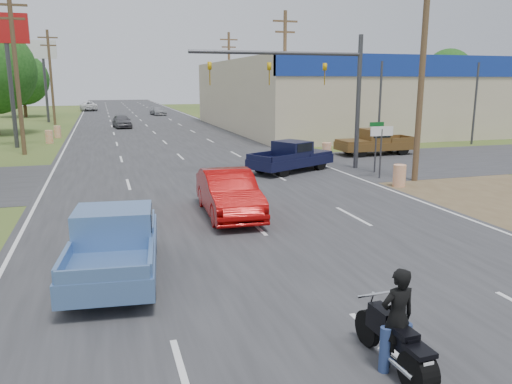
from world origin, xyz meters
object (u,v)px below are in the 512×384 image
object	(u,v)px
motorcycle	(397,345)
rider	(397,323)
distant_car_white	(88,106)
distant_car_grey	(122,121)
brown_pickup	(374,142)
navy_pickup	(292,156)
blue_pickup	(115,241)
red_convertible	(229,194)
distant_car_silver	(158,111)

from	to	relation	value
motorcycle	rider	xyz separation A→B (m)	(-0.00, 0.05, 0.36)
distant_car_white	distant_car_grey	bearing A→B (deg)	91.16
rider	brown_pickup	bearing A→B (deg)	-121.63
rider	brown_pickup	xyz separation A→B (m)	(12.37, 22.03, 0.01)
motorcycle	navy_pickup	distance (m)	18.59
motorcycle	distant_car_white	bearing A→B (deg)	92.11
blue_pickup	red_convertible	bearing A→B (deg)	55.07
rider	blue_pickup	distance (m)	7.04
motorcycle	rider	world-z (taller)	rider
motorcycle	brown_pickup	world-z (taller)	brown_pickup
distant_car_silver	distant_car_white	bearing A→B (deg)	115.84
distant_car_silver	motorcycle	bearing A→B (deg)	-100.54
rider	blue_pickup	bearing A→B (deg)	-55.80
red_convertible	distant_car_white	distance (m)	70.36
red_convertible	distant_car_white	bearing A→B (deg)	97.47
blue_pickup	navy_pickup	world-z (taller)	blue_pickup
blue_pickup	navy_pickup	distance (m)	15.31
navy_pickup	brown_pickup	distance (m)	8.38
red_convertible	distant_car_grey	distance (m)	36.50
rider	distant_car_white	size ratio (longest dim) A/B	0.31
brown_pickup	distant_car_white	bearing A→B (deg)	16.47
distant_car_white	red_convertible	bearing A→B (deg)	89.49
blue_pickup	distant_car_white	world-z (taller)	blue_pickup
red_convertible	navy_pickup	xyz separation A→B (m)	(5.34, 7.65, 0.02)
distant_car_white	motorcycle	bearing A→B (deg)	89.03
distant_car_grey	distant_car_silver	world-z (taller)	distant_car_grey
distant_car_silver	distant_car_white	xyz separation A→B (m)	(-9.61, 14.55, 0.13)
navy_pickup	rider	bearing A→B (deg)	-42.81
brown_pickup	rider	bearing A→B (deg)	149.46
brown_pickup	distant_car_silver	distance (m)	44.61
distant_car_grey	distant_car_silver	distance (m)	19.96
blue_pickup	distant_car_silver	xyz separation A→B (m)	(7.57, 60.06, -0.23)
motorcycle	blue_pickup	world-z (taller)	blue_pickup
distant_car_grey	distant_car_silver	size ratio (longest dim) A/B	0.95
navy_pickup	distant_car_white	xyz separation A→B (m)	(-11.34, 62.45, -0.06)
red_convertible	motorcycle	world-z (taller)	red_convertible
distant_car_grey	navy_pickup	bearing A→B (deg)	-81.40
red_convertible	distant_car_silver	size ratio (longest dim) A/B	1.13
blue_pickup	distant_car_white	xyz separation A→B (m)	(-2.03, 74.61, -0.09)
distant_car_grey	motorcycle	bearing A→B (deg)	-93.06
brown_pickup	distant_car_silver	size ratio (longest dim) A/B	1.20
distant_car_grey	distant_car_silver	bearing A→B (deg)	67.36
navy_pickup	distant_car_white	world-z (taller)	navy_pickup
motorcycle	blue_pickup	bearing A→B (deg)	123.98
motorcycle	brown_pickup	size ratio (longest dim) A/B	0.41
brown_pickup	navy_pickup	bearing A→B (deg)	118.90
motorcycle	distant_car_silver	size ratio (longest dim) A/B	0.49
red_convertible	rider	bearing A→B (deg)	-86.15
motorcycle	rider	distance (m)	0.36
rider	distant_car_grey	size ratio (longest dim) A/B	0.41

